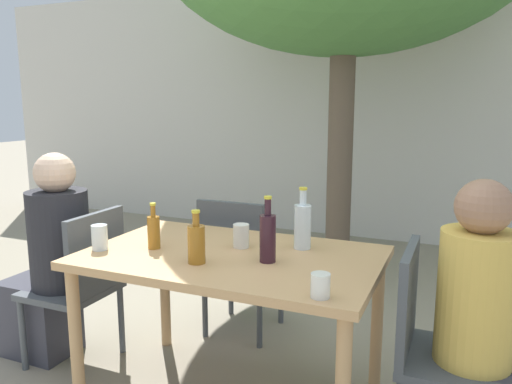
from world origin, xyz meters
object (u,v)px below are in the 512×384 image
object	(u,v)px
amber_bottle_1	(154,231)
drinking_glass_0	(320,285)
patio_chair_0	(82,279)
water_bottle_3	(303,225)
amber_bottle_2	(196,243)
dining_table_front	(232,271)
wine_bottle_0	(268,237)
person_seated_1	(497,346)
drinking_glass_1	(241,236)
patio_chair_2	(238,259)
person_seated_0	(50,268)
drinking_glass_2	(100,237)
patio_chair_1	(434,341)

from	to	relation	value
amber_bottle_1	drinking_glass_0	bearing A→B (deg)	-17.09
patio_chair_0	water_bottle_3	size ratio (longest dim) A/B	2.94
patio_chair_0	drinking_glass_0	world-z (taller)	patio_chair_0
amber_bottle_2	amber_bottle_1	bearing A→B (deg)	159.47
dining_table_front	wine_bottle_0	xyz separation A→B (m)	(0.21, -0.05, 0.21)
person_seated_1	drinking_glass_0	distance (m)	0.78
water_bottle_3	drinking_glass_1	size ratio (longest dim) A/B	2.60
patio_chair_2	drinking_glass_0	size ratio (longest dim) A/B	9.77
amber_bottle_1	drinking_glass_0	world-z (taller)	amber_bottle_1
dining_table_front	patio_chair_2	bearing A→B (deg)	112.72
amber_bottle_1	person_seated_0	bearing A→B (deg)	174.50
dining_table_front	person_seated_0	bearing A→B (deg)	-180.00
person_seated_0	drinking_glass_2	distance (m)	0.65
drinking_glass_2	drinking_glass_1	bearing A→B (deg)	26.30
amber_bottle_2	drinking_glass_2	world-z (taller)	amber_bottle_2
patio_chair_1	patio_chair_2	world-z (taller)	same
dining_table_front	patio_chair_2	xyz separation A→B (m)	(-0.28, 0.67, -0.18)
wine_bottle_0	water_bottle_3	bearing A→B (deg)	72.99
drinking_glass_2	amber_bottle_2	bearing A→B (deg)	0.66
patio_chair_2	wine_bottle_0	world-z (taller)	wine_bottle_0
dining_table_front	wine_bottle_0	distance (m)	0.30
wine_bottle_0	amber_bottle_1	xyz separation A→B (m)	(-0.60, -0.03, -0.03)
patio_chair_0	water_bottle_3	xyz separation A→B (m)	(1.22, 0.22, 0.39)
drinking_glass_1	amber_bottle_1	bearing A→B (deg)	-154.40
drinking_glass_1	drinking_glass_0	bearing A→B (deg)	-40.95
wine_bottle_0	amber_bottle_2	distance (m)	0.32
patio_chair_1	person_seated_0	distance (m)	2.10
patio_chair_2	patio_chair_0	bearing A→B (deg)	45.75
amber_bottle_2	drinking_glass_1	bearing A→B (deg)	75.10
drinking_glass_1	dining_table_front	bearing A→B (deg)	-88.83
patio_chair_1	drinking_glass_0	size ratio (longest dim) A/B	9.77
wine_bottle_0	drinking_glass_2	distance (m)	0.84
drinking_glass_0	person_seated_0	bearing A→B (deg)	168.06
amber_bottle_1	water_bottle_3	distance (m)	0.74
amber_bottle_2	drinking_glass_1	distance (m)	0.31
patio_chair_1	drinking_glass_2	bearing A→B (deg)	97.18
patio_chair_0	amber_bottle_2	size ratio (longest dim) A/B	3.70
person_seated_1	drinking_glass_2	size ratio (longest dim) A/B	9.72
person_seated_0	drinking_glass_0	bearing A→B (deg)	78.06
amber_bottle_1	drinking_glass_2	world-z (taller)	amber_bottle_1
amber_bottle_1	patio_chair_0	bearing A→B (deg)	172.17
patio_chair_0	water_bottle_3	bearing A→B (deg)	99.98
patio_chair_0	amber_bottle_1	xyz separation A→B (m)	(0.55, -0.07, 0.36)
person_seated_0	amber_bottle_2	distance (m)	1.15
person_seated_1	patio_chair_1	bearing A→B (deg)	90.00
dining_table_front	water_bottle_3	size ratio (longest dim) A/B	4.57
dining_table_front	water_bottle_3	bearing A→B (deg)	36.90
patio_chair_1	patio_chair_2	xyz separation A→B (m)	(-1.22, 0.67, 0.00)
person_seated_1	amber_bottle_2	xyz separation A→B (m)	(-1.26, -0.19, 0.34)
patio_chair_2	drinking_glass_1	distance (m)	0.71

